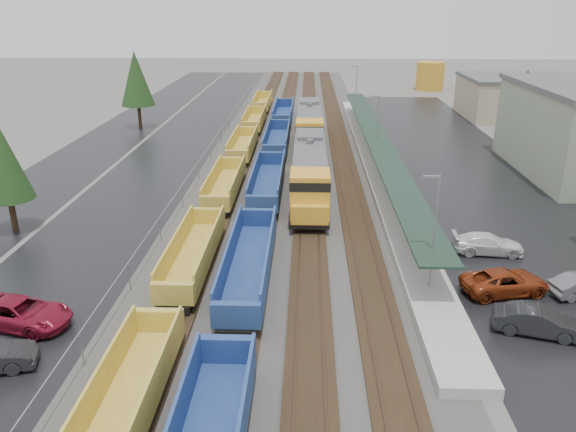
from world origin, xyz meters
The scene contains 20 objects.
ballast_strip centered at (0.00, 60.00, 0.04)m, with size 20.00×160.00×0.08m, color #302D2B.
trackbed centered at (0.00, 60.00, 0.16)m, with size 14.60×160.00×0.22m.
west_parking_lot centered at (-15.00, 60.00, 0.01)m, with size 10.00×160.00×0.02m, color black.
west_road centered at (-25.00, 60.00, 0.01)m, with size 9.00×160.00×0.02m, color black.
east_commuter_lot centered at (19.00, 50.00, 0.01)m, with size 16.00×100.00×0.02m, color black.
station_platform centered at (9.50, 50.01, 0.73)m, with size 3.00×80.00×8.00m.
chainlink_fence centered at (-9.50, 58.44, 1.61)m, with size 0.08×160.04×2.02m.
distant_hills centered at (44.79, 210.68, 0.00)m, with size 301.00×140.00×25.20m.
tree_west_near centered at (-22.00, 30.00, 5.82)m, with size 3.96×3.96×9.00m.
tree_west_far centered at (-23.00, 70.00, 7.12)m, with size 4.84×4.84×11.00m.
tree_east centered at (28.00, 58.00, 6.47)m, with size 4.40×4.40×10.00m.
locomotive_lead centered at (2.00, 39.04, 2.54)m, with size 3.22×21.23×4.81m.
locomotive_trail centered at (2.00, 60.04, 2.54)m, with size 3.22×21.23×4.81m.
well_string_yellow centered at (-6.00, 38.93, 1.15)m, with size 2.59×106.97×2.30m.
well_string_blue centered at (-2.00, 30.81, 1.22)m, with size 2.79×104.59×2.48m.
storage_tank centered at (27.43, 110.04, 2.88)m, with size 5.76×5.76×5.76m, color gold.
parked_car_west_c centered at (-14.49, 15.73, 0.82)m, with size 5.90×2.72×1.64m, color maroon.
parked_car_east_a centered at (14.69, 15.90, 0.78)m, with size 4.74×1.65×1.56m, color black.
parked_car_east_b centered at (14.41, 20.63, 0.77)m, with size 5.52×2.55×1.54m, color maroon.
parked_car_east_c centered at (15.14, 26.72, 0.74)m, with size 5.12×2.08×1.49m, color silver.
Camera 1 is at (1.72, -11.62, 17.40)m, focal length 35.00 mm.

